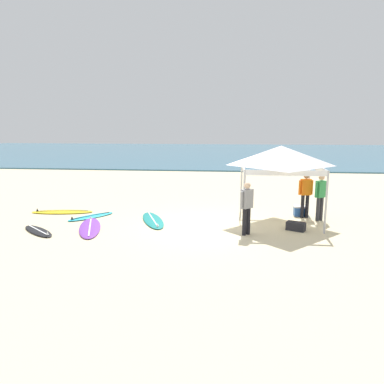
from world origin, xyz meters
name	(u,v)px	position (x,y,z in m)	size (l,w,h in m)	color
ground_plane	(205,227)	(0.00, 0.00, 0.00)	(80.00, 80.00, 0.00)	beige
sea	(222,153)	(0.00, 32.77, 0.05)	(80.00, 36.00, 0.10)	#386B84
canopy_tent	(281,156)	(2.60, 0.92, 2.38)	(2.72, 2.72, 2.75)	#B7B7BC
surfboard_purple	(90,227)	(-3.87, -0.58, 0.04)	(1.50, 2.66, 0.19)	purple
surfboard_cyan	(91,216)	(-4.39, 0.84, 0.04)	(1.58, 1.76, 0.19)	#23B2CC
surfboard_black	(38,231)	(-5.40, -1.17, 0.04)	(1.70, 1.53, 0.19)	black
surfboard_teal	(153,220)	(-1.94, 0.56, 0.04)	(1.50, 2.51, 0.19)	#19847F
surfboard_yellow	(62,212)	(-5.83, 1.46, 0.04)	(2.48, 0.94, 0.19)	yellow
person_grey	(247,205)	(1.38, -0.76, 0.99)	(0.43, 0.41, 1.71)	black
person_orange	(306,192)	(3.67, 1.62, 0.99)	(0.54, 0.28, 1.71)	black
person_green	(321,194)	(4.12, 1.24, 0.99)	(0.47, 0.39, 1.71)	#2D2D33
gear_bag_near_tent	(296,226)	(3.05, -0.11, 0.14)	(0.60, 0.32, 0.28)	#232328
cooler_box	(300,211)	(3.57, 1.88, 0.20)	(0.50, 0.36, 0.39)	#2D60B7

